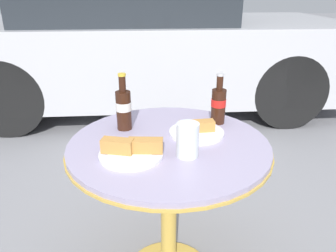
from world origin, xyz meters
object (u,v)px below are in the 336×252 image
Objects in this scene: drinking_glass at (188,141)px; lunch_plate_far at (132,150)px; cola_bottle_left at (124,108)px; lunch_plate_near at (197,130)px; parked_car at (145,44)px; bistro_table at (169,174)px; cola_bottle_right at (218,104)px.

drinking_glass is 0.20m from lunch_plate_far.
lunch_plate_near is at bearing -14.41° from cola_bottle_left.
lunch_plate_near is at bearing -85.66° from parked_car.
cola_bottle_left is (-0.17, 0.14, 0.24)m from bistro_table.
lunch_plate_far is at bearing -147.26° from lunch_plate_near.
drinking_glass reaches higher than lunch_plate_near.
cola_bottle_right is 0.17m from lunch_plate_near.
cola_bottle_left reaches higher than cola_bottle_right.
cola_bottle_left is 0.25m from lunch_plate_far.
parked_car is at bearing 94.34° from lunch_plate_near.
drinking_glass is at bearing -108.77° from lunch_plate_near.
bistro_table is 0.33m from cola_bottle_left.
parked_car reaches higher than lunch_plate_far.
lunch_plate_near is (0.29, -0.08, -0.08)m from cola_bottle_left.
cola_bottle_right is at bearing 45.37° from lunch_plate_near.
drinking_glass is at bearing -47.72° from cola_bottle_left.
bistro_table is 3.33× the size of cola_bottle_left.
lunch_plate_near is 2.45m from parked_car.
lunch_plate_far reaches higher than bistro_table.
cola_bottle_right is 0.96× the size of lunch_plate_far.
bistro_table is 0.37m from cola_bottle_right.
lunch_plate_far is (0.04, -0.24, -0.07)m from cola_bottle_left.
bistro_table is at bearing -142.18° from cola_bottle_right.
bistro_table is 0.19× the size of parked_car.
drinking_glass is 0.03× the size of parked_car.
cola_bottle_left is 0.40m from cola_bottle_right.
drinking_glass is at bearing -87.28° from parked_car.
drinking_glass is 0.55× the size of lunch_plate_near.
bistro_table is at bearing 35.60° from lunch_plate_far.
lunch_plate_near is at bearing 29.12° from bistro_table.
cola_bottle_left is 2.38m from parked_car.
cola_bottle_left reaches higher than lunch_plate_far.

